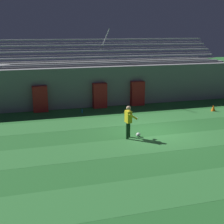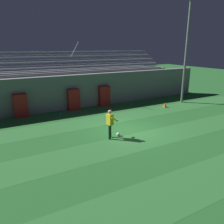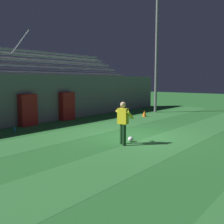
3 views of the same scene
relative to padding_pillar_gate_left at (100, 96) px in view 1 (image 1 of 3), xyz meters
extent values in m
plane|color=#286B2D|center=(1.40, -5.95, -0.87)|extent=(80.00, 80.00, 0.00)
cube|color=#337A38|center=(1.40, -11.95, -0.86)|extent=(28.00, 2.12, 0.01)
cube|color=#337A38|center=(1.40, -7.71, -0.86)|extent=(28.00, 2.12, 0.01)
cube|color=#337A38|center=(1.40, -3.47, -0.86)|extent=(28.00, 2.12, 0.01)
cube|color=gray|center=(1.40, 0.55, 0.53)|extent=(24.00, 0.60, 2.80)
cube|color=#B21E1E|center=(0.00, 0.00, 0.00)|extent=(0.97, 0.44, 1.73)
cube|color=#B21E1E|center=(2.79, 0.00, 0.00)|extent=(0.97, 0.44, 1.73)
cube|color=#B21E1E|center=(-4.06, 0.00, 0.00)|extent=(0.97, 0.44, 1.73)
cube|color=gray|center=(1.40, 2.90, 0.58)|extent=(18.00, 3.90, 2.90)
cube|color=#A8AAB2|center=(1.40, 1.30, 2.08)|extent=(17.10, 0.36, 0.10)
cube|color=gray|center=(1.40, 1.10, 1.85)|extent=(17.10, 0.60, 0.04)
cube|color=#A8AAB2|center=(1.40, 2.00, 2.48)|extent=(17.10, 0.36, 0.10)
cube|color=gray|center=(1.40, 1.80, 2.25)|extent=(17.10, 0.60, 0.04)
cube|color=#A8AAB2|center=(1.40, 2.70, 2.88)|extent=(17.10, 0.36, 0.10)
cube|color=gray|center=(1.40, 2.50, 2.65)|extent=(17.10, 0.60, 0.04)
cube|color=#A8AAB2|center=(1.40, 3.40, 3.28)|extent=(17.10, 0.36, 0.10)
cube|color=gray|center=(1.40, 3.20, 3.05)|extent=(17.10, 0.60, 0.04)
cube|color=#A8AAB2|center=(1.40, 4.10, 3.68)|extent=(17.10, 0.36, 0.10)
cube|color=gray|center=(1.40, 3.90, 3.45)|extent=(17.10, 0.60, 0.04)
cylinder|color=#A8AAB2|center=(1.03, 2.45, 3.73)|extent=(0.06, 2.63, 1.65)
cylinder|color=#143319|center=(-0.06, -6.44, -0.46)|extent=(0.16, 0.16, 0.82)
cylinder|color=#143319|center=(-0.22, -6.68, -0.46)|extent=(0.16, 0.16, 0.82)
cube|color=yellow|center=(-0.14, -6.56, 0.25)|extent=(0.29, 0.41, 0.60)
sphere|color=tan|center=(-0.14, -6.56, 0.69)|extent=(0.22, 0.22, 0.22)
cylinder|color=yellow|center=(-0.03, -6.30, 0.30)|extent=(0.49, 0.16, 0.37)
cylinder|color=yellow|center=(0.03, -6.78, 0.30)|extent=(0.49, 0.16, 0.37)
cube|color=silver|center=(0.17, -6.31, 0.17)|extent=(0.12, 0.12, 0.08)
cube|color=silver|center=(0.23, -6.71, 0.17)|extent=(0.12, 0.12, 0.08)
sphere|color=white|center=(0.42, -6.53, -0.76)|extent=(0.22, 0.22, 0.22)
cone|color=orange|center=(7.13, -2.99, -0.66)|extent=(0.30, 0.30, 0.42)
cylinder|color=#1E8CD8|center=(-1.47, -1.09, -0.75)|extent=(0.07, 0.07, 0.24)
camera|label=1|loc=(-5.00, -20.67, 4.44)|focal=50.00mm
camera|label=2|loc=(-5.52, -16.73, 4.14)|focal=35.00mm
camera|label=3|loc=(-8.11, -12.48, 1.62)|focal=42.00mm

